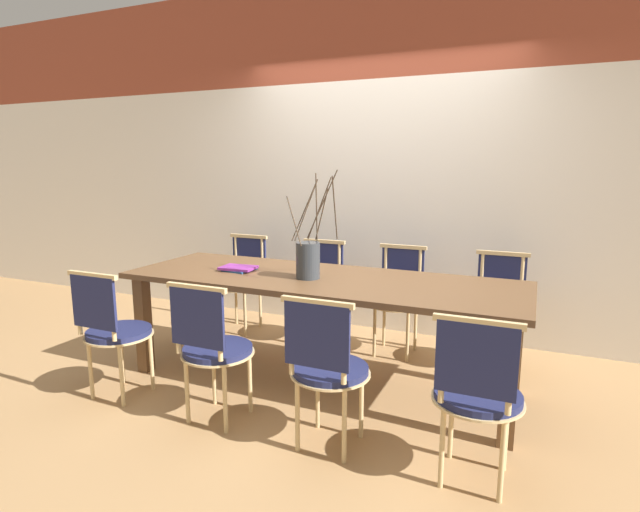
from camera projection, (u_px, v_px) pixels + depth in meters
The scene contains 13 objects.
ground_plane at pixel (320, 380), 3.63m from camera, with size 16.00×16.00×0.00m, color #A87F51.
wall_rear at pixel (379, 158), 4.53m from camera, with size 12.00×0.06×3.20m.
dining_table at pixel (320, 290), 3.50m from camera, with size 2.79×0.93×0.77m.
chair_near_leftend at pixel (113, 328), 3.28m from camera, with size 0.44×0.44×0.89m.
chair_near_left at pixel (213, 345), 2.97m from camera, with size 0.44×0.44×0.89m.
chair_near_center at pixel (327, 365), 2.68m from camera, with size 0.44×0.44×0.89m.
chair_near_right at pixel (477, 391), 2.37m from camera, with size 0.44×0.44×0.89m.
chair_far_leftend at pixel (242, 278), 4.69m from camera, with size 0.44×0.44×0.89m.
chair_far_left at pixel (318, 286), 4.38m from camera, with size 0.44×0.44×0.89m.
chair_far_center at pixel (398, 295), 4.10m from camera, with size 0.44×0.44×0.89m.
chair_far_right at pixel (498, 306), 3.79m from camera, with size 0.44×0.44×0.89m.
vase_centerpiece at pixel (308, 259), 3.43m from camera, with size 0.39×0.39×0.74m.
book_stack at pixel (239, 268), 3.70m from camera, with size 0.26×0.21×0.03m.
Camera 1 is at (1.37, -3.11, 1.55)m, focal length 28.00 mm.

